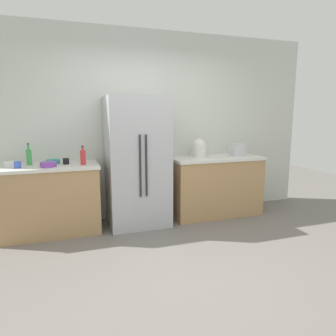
# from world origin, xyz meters

# --- Properties ---
(ground_plane) EXTENTS (10.76, 10.76, 0.00)m
(ground_plane) POSITION_xyz_m (0.00, 0.00, 0.00)
(ground_plane) COLOR slate
(kitchen_back_panel) EXTENTS (5.38, 0.10, 2.75)m
(kitchen_back_panel) POSITION_xyz_m (0.00, 1.78, 1.37)
(kitchen_back_panel) COLOR silver
(kitchen_back_panel) RESTS_ON ground_plane
(counter_left) EXTENTS (1.26, 0.64, 0.90)m
(counter_left) POSITION_xyz_m (-1.37, 1.42, 0.45)
(counter_left) COLOR tan
(counter_left) RESTS_ON ground_plane
(counter_right) EXTENTS (1.40, 0.64, 0.90)m
(counter_right) POSITION_xyz_m (1.02, 1.42, 0.45)
(counter_right) COLOR tan
(counter_right) RESTS_ON ground_plane
(refrigerator) EXTENTS (0.83, 0.69, 1.78)m
(refrigerator) POSITION_xyz_m (-0.21, 1.38, 0.89)
(refrigerator) COLOR #B2B5BA
(refrigerator) RESTS_ON ground_plane
(toaster) EXTENTS (0.20, 0.15, 0.19)m
(toaster) POSITION_xyz_m (1.40, 1.41, 1.00)
(toaster) COLOR silver
(toaster) RESTS_ON counter_right
(rice_cooker) EXTENTS (0.23, 0.23, 0.28)m
(rice_cooker) POSITION_xyz_m (0.77, 1.47, 1.03)
(rice_cooker) COLOR silver
(rice_cooker) RESTS_ON counter_right
(bottle_a) EXTENTS (0.07, 0.07, 0.25)m
(bottle_a) POSITION_xyz_m (-0.94, 1.31, 1.00)
(bottle_a) COLOR red
(bottle_a) RESTS_ON counter_left
(bottle_b) EXTENTS (0.06, 0.06, 0.28)m
(bottle_b) POSITION_xyz_m (-1.59, 1.51, 1.01)
(bottle_b) COLOR green
(bottle_b) RESTS_ON counter_left
(cup_a) EXTENTS (0.08, 0.08, 0.08)m
(cup_a) POSITION_xyz_m (-1.71, 1.31, 0.95)
(cup_a) COLOR blue
(cup_a) RESTS_ON counter_left
(cup_b) EXTENTS (0.08, 0.08, 0.08)m
(cup_b) POSITION_xyz_m (-1.15, 1.42, 0.94)
(cup_b) COLOR black
(cup_b) RESTS_ON counter_left
(bowl_a) EXTENTS (0.19, 0.19, 0.05)m
(bowl_a) POSITION_xyz_m (-1.80, 1.54, 0.93)
(bowl_a) COLOR white
(bowl_a) RESTS_ON counter_left
(bowl_b) EXTENTS (0.20, 0.20, 0.06)m
(bowl_b) POSITION_xyz_m (-1.36, 1.29, 0.93)
(bowl_b) COLOR purple
(bowl_b) RESTS_ON counter_left
(bowl_c) EXTENTS (0.18, 0.18, 0.05)m
(bowl_c) POSITION_xyz_m (-1.31, 1.53, 0.93)
(bowl_c) COLOR teal
(bowl_c) RESTS_ON counter_left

